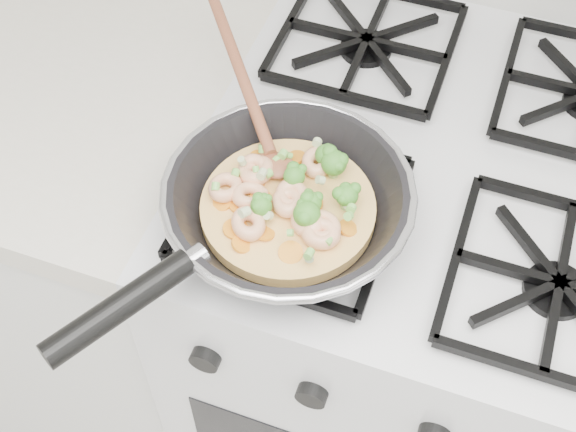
% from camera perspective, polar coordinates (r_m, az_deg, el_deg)
% --- Properties ---
extents(stove, '(0.60, 0.60, 0.92)m').
position_cam_1_polar(stove, '(1.34, 8.48, -8.17)').
color(stove, white).
rests_on(stove, ground).
extents(skillet, '(0.34, 0.52, 0.09)m').
position_cam_1_polar(skillet, '(0.85, -0.25, 0.94)').
color(skillet, black).
rests_on(skillet, stove).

